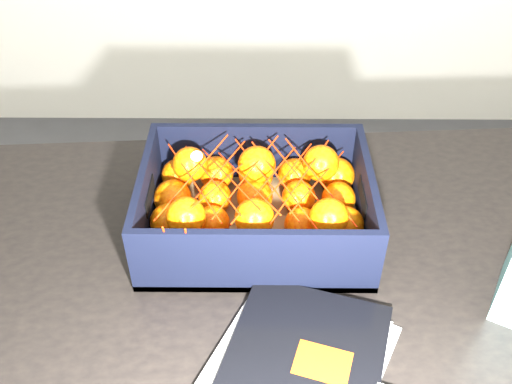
{
  "coord_description": "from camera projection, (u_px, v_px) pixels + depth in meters",
  "views": [
    {
      "loc": [
        0.25,
        -0.48,
        1.44
      ],
      "look_at": [
        0.24,
        0.21,
        0.86
      ],
      "focal_mm": 40.13,
      "sensor_mm": 36.0,
      "label": 1
    }
  ],
  "objects": [
    {
      "name": "magazine_stack",
      "position": [
        295.0,
        373.0,
        0.77
      ],
      "size": [
        0.32,
        0.35,
        0.02
      ],
      "color": "silver",
      "rests_on": "table"
    },
    {
      "name": "mesh_net",
      "position": [
        252.0,
        183.0,
        0.92
      ],
      "size": [
        0.31,
        0.25,
        0.09
      ],
      "color": "red",
      "rests_on": "clementine_heap"
    },
    {
      "name": "clementine_heap",
      "position": [
        256.0,
        205.0,
        0.96
      ],
      "size": [
        0.36,
        0.27,
        0.11
      ],
      "color": "#FF6005",
      "rests_on": "produce_crate"
    },
    {
      "name": "produce_crate",
      "position": [
        256.0,
        212.0,
        0.97
      ],
      "size": [
        0.38,
        0.28,
        0.13
      ],
      "color": "olive",
      "rests_on": "table"
    },
    {
      "name": "table",
      "position": [
        300.0,
        317.0,
        0.97
      ],
      "size": [
        1.25,
        0.88,
        0.75
      ],
      "color": "black",
      "rests_on": "ground"
    }
  ]
}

